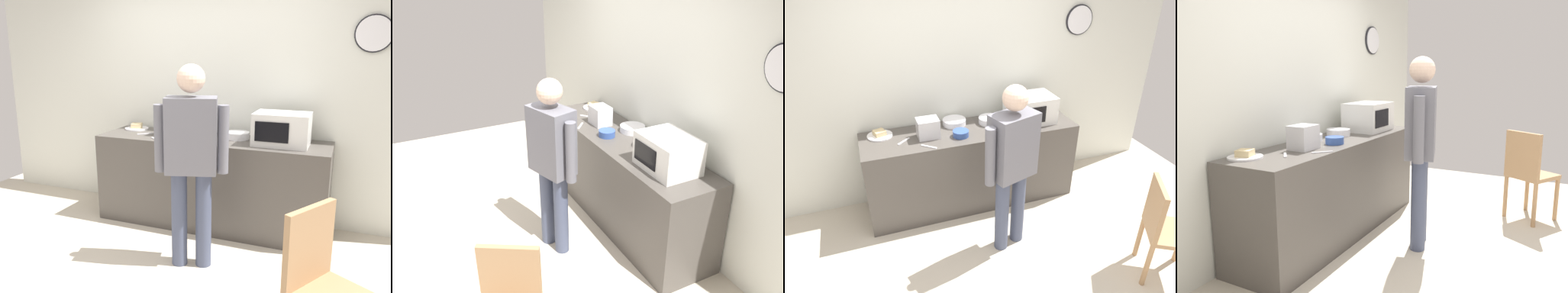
% 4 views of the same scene
% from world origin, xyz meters
% --- Properties ---
extents(ground_plane, '(6.00, 6.00, 0.00)m').
position_xyz_m(ground_plane, '(0.00, 0.00, 0.00)').
color(ground_plane, beige).
extents(back_wall, '(5.40, 0.13, 2.60)m').
position_xyz_m(back_wall, '(0.01, 1.60, 1.30)').
color(back_wall, silver).
rests_on(back_wall, ground_plane).
extents(kitchen_counter, '(2.31, 0.62, 0.91)m').
position_xyz_m(kitchen_counter, '(0.14, 1.22, 0.45)').
color(kitchen_counter, '#4C4742').
rests_on(kitchen_counter, ground_plane).
extents(microwave, '(0.50, 0.39, 0.30)m').
position_xyz_m(microwave, '(0.84, 1.21, 1.06)').
color(microwave, silver).
rests_on(microwave, kitchen_counter).
extents(sandwich_plate, '(0.26, 0.26, 0.07)m').
position_xyz_m(sandwich_plate, '(-0.79, 1.38, 0.93)').
color(sandwich_plate, white).
rests_on(sandwich_plate, kitchen_counter).
extents(salad_bowl, '(0.17, 0.17, 0.06)m').
position_xyz_m(salad_bowl, '(-0.00, 1.11, 0.94)').
color(salad_bowl, '#33519E').
rests_on(salad_bowl, kitchen_counter).
extents(cereal_bowl, '(0.23, 0.23, 0.07)m').
position_xyz_m(cereal_bowl, '(0.39, 1.31, 0.94)').
color(cereal_bowl, white).
rests_on(cereal_bowl, kitchen_counter).
extents(mixing_bowl, '(0.26, 0.26, 0.06)m').
position_xyz_m(mixing_bowl, '(0.01, 1.40, 0.94)').
color(mixing_bowl, white).
rests_on(mixing_bowl, kitchen_counter).
extents(toaster, '(0.22, 0.18, 0.20)m').
position_xyz_m(toaster, '(-0.32, 1.20, 1.01)').
color(toaster, silver).
rests_on(toaster, kitchen_counter).
extents(fork_utensil, '(0.14, 0.13, 0.01)m').
position_xyz_m(fork_utensil, '(-0.58, 1.18, 0.91)').
color(fork_utensil, silver).
rests_on(fork_utensil, kitchen_counter).
extents(spoon_utensil, '(0.14, 0.13, 0.01)m').
position_xyz_m(spoon_utensil, '(-0.36, 0.99, 0.91)').
color(spoon_utensil, silver).
rests_on(spoon_utensil, kitchen_counter).
extents(person_standing, '(0.57, 0.34, 1.66)m').
position_xyz_m(person_standing, '(0.27, 0.40, 0.97)').
color(person_standing, '#424A64').
rests_on(person_standing, ground_plane).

